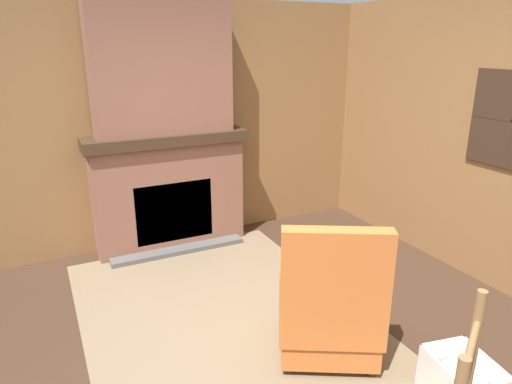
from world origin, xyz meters
TOP-DOWN VIEW (x-y plane):
  - ground_plane at (0.00, 0.00)m, footprint 14.00×14.00m
  - wood_panel_wall_left at (-2.39, 0.00)m, footprint 0.06×5.32m
  - fireplace_hearth at (-2.18, 0.00)m, footprint 0.55×1.67m
  - chimney_breast at (-2.19, 0.00)m, footprint 0.30×1.38m
  - area_rug at (-0.22, -0.04)m, footprint 3.77×2.12m
  - armchair at (0.13, 0.46)m, footprint 0.90×0.91m
  - firewood_stack at (-1.33, 1.29)m, footprint 0.51×0.46m
  - laundry_basket at (0.88, 0.92)m, footprint 0.48×0.40m
  - oil_lamp_vase at (-2.22, -0.32)m, footprint 0.09×0.09m
  - storage_case at (-2.22, 0.60)m, footprint 0.14×0.25m
  - decorative_plate_on_mantel at (-2.24, 0.06)m, footprint 0.06×0.23m

SIDE VIEW (x-z plane):
  - ground_plane at x=0.00m, z-range 0.00..0.00m
  - area_rug at x=-0.22m, z-range 0.00..0.01m
  - firewood_stack at x=-1.33m, z-range -0.03..0.24m
  - laundry_basket at x=0.88m, z-range 0.00..0.32m
  - armchair at x=0.13m, z-range -0.16..0.90m
  - fireplace_hearth at x=-2.18m, z-range 0.00..1.24m
  - wood_panel_wall_left at x=-2.39m, z-range 0.00..2.56m
  - storage_case at x=-2.22m, z-range 1.24..1.37m
  - oil_lamp_vase at x=-2.22m, z-range 1.20..1.51m
  - decorative_plate_on_mantel at x=-2.24m, z-range 1.24..1.47m
  - chimney_breast at x=-2.19m, z-range 1.24..2.54m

